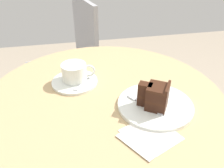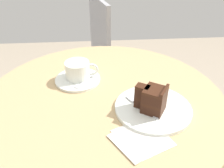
{
  "view_description": "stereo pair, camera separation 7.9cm",
  "coord_description": "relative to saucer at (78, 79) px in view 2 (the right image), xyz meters",
  "views": [
    {
      "loc": [
        -0.1,
        -0.64,
        1.19
      ],
      "look_at": [
        0.03,
        0.01,
        0.76
      ],
      "focal_mm": 38.0,
      "sensor_mm": 36.0,
      "label": 1
    },
    {
      "loc": [
        -0.02,
        -0.65,
        1.19
      ],
      "look_at": [
        0.03,
        0.01,
        0.76
      ],
      "focal_mm": 38.0,
      "sensor_mm": 36.0,
      "label": 2
    }
  ],
  "objects": [
    {
      "name": "cafe_table",
      "position": [
        0.09,
        -0.1,
        -0.12
      ],
      "size": [
        0.82,
        0.82,
        0.72
      ],
      "color": "tan",
      "rests_on": "ground"
    },
    {
      "name": "teaspoon",
      "position": [
        0.02,
        -0.04,
        0.01
      ],
      "size": [
        0.07,
        0.08,
        0.0
      ],
      "rotation": [
        0.0,
        0.0,
        4.04
      ],
      "color": "#B7B7BC",
      "rests_on": "saucer"
    },
    {
      "name": "cake_plate",
      "position": [
        0.24,
        -0.19,
        0.0
      ],
      "size": [
        0.24,
        0.24,
        0.01
      ],
      "color": "silver",
      "rests_on": "cafe_table"
    },
    {
      "name": "coffee_cup",
      "position": [
        0.0,
        0.01,
        0.04
      ],
      "size": [
        0.12,
        0.09,
        0.06
      ],
      "color": "silver",
      "rests_on": "saucer"
    },
    {
      "name": "napkin",
      "position": [
        0.18,
        -0.31,
        -0.0
      ],
      "size": [
        0.18,
        0.17,
        0.0
      ],
      "rotation": [
        0.0,
        0.0,
        3.55
      ],
      "color": "silver",
      "rests_on": "cafe_table"
    },
    {
      "name": "fork",
      "position": [
        0.2,
        -0.18,
        0.01
      ],
      "size": [
        0.08,
        0.13,
        0.0
      ],
      "rotation": [
        0.0,
        0.0,
        2.09
      ],
      "color": "#B7B7BC",
      "rests_on": "cake_plate"
    },
    {
      "name": "cake_slice",
      "position": [
        0.23,
        -0.2,
        0.05
      ],
      "size": [
        0.1,
        0.09,
        0.09
      ],
      "rotation": [
        0.0,
        0.0,
        2.58
      ],
      "color": "#381E14",
      "rests_on": "cake_plate"
    },
    {
      "name": "cafe_chair",
      "position": [
        0.01,
        0.61,
        -0.2
      ],
      "size": [
        0.46,
        0.46,
        0.87
      ],
      "rotation": [
        0.0,
        0.0,
        4.97
      ],
      "color": "#9E9EA3",
      "rests_on": "ground"
    },
    {
      "name": "saucer",
      "position": [
        0.0,
        0.0,
        0.0
      ],
      "size": [
        0.17,
        0.17,
        0.01
      ],
      "color": "silver",
      "rests_on": "cafe_table"
    }
  ]
}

